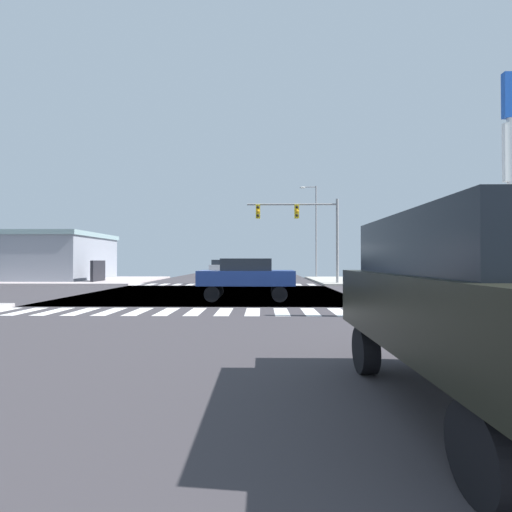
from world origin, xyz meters
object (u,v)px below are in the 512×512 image
(bank_building, at_px, (14,257))
(suv_nearside_1, at_px, (471,294))
(traffic_signal_mast, at_px, (302,221))
(sedan_queued_2, at_px, (234,265))
(sedan_trailing_3, at_px, (246,275))
(street_lamp, at_px, (314,224))
(sedan_crossing_1, at_px, (220,267))

(bank_building, height_order, suv_nearside_1, bank_building)
(traffic_signal_mast, relative_size, sedan_queued_2, 1.60)
(bank_building, xyz_separation_m, sedan_trailing_3, (21.58, -15.99, -1.01))
(bank_building, relative_size, sedan_trailing_3, 3.96)
(traffic_signal_mast, bearing_deg, sedan_queued_2, 103.26)
(street_lamp, bearing_deg, traffic_signal_mast, -103.08)
(traffic_signal_mast, xyz_separation_m, sedan_crossing_1, (-7.57, 12.25, -3.64))
(sedan_trailing_3, bearing_deg, suv_nearside_1, -165.69)
(sedan_queued_2, bearing_deg, sedan_crossing_1, 90.00)
(suv_nearside_1, xyz_separation_m, sedan_trailing_3, (-3.13, 12.27, -0.28))
(street_lamp, bearing_deg, sedan_queued_2, 114.42)
(bank_building, relative_size, sedan_queued_2, 3.96)
(sedan_queued_2, distance_m, sedan_trailing_3, 43.25)
(sedan_crossing_1, bearing_deg, street_lamp, 168.39)
(traffic_signal_mast, bearing_deg, bank_building, 168.78)
(sedan_crossing_1, relative_size, sedan_trailing_3, 1.00)
(traffic_signal_mast, distance_m, suv_nearside_1, 23.49)
(street_lamp, distance_m, sedan_crossing_1, 11.08)
(suv_nearside_1, distance_m, sedan_trailing_3, 12.67)
(street_lamp, bearing_deg, sedan_trailing_3, -105.99)
(suv_nearside_1, bearing_deg, sedan_crossing_1, 101.16)
(sedan_crossing_1, bearing_deg, sedan_trailing_3, 99.46)
(bank_building, height_order, sedan_crossing_1, bank_building)
(street_lamp, relative_size, bank_building, 0.56)
(street_lamp, bearing_deg, suv_nearside_1, -95.02)
(traffic_signal_mast, distance_m, sedan_trailing_3, 12.14)
(street_lamp, distance_m, bank_building, 28.34)
(traffic_signal_mast, distance_m, bank_building, 25.91)
(street_lamp, bearing_deg, bank_building, -169.36)
(suv_nearside_1, bearing_deg, traffic_signal_mast, 88.60)
(traffic_signal_mast, xyz_separation_m, suv_nearside_1, (-0.57, -23.24, -3.36))
(suv_nearside_1, xyz_separation_m, sedan_queued_2, (-7.00, 55.35, -0.28))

